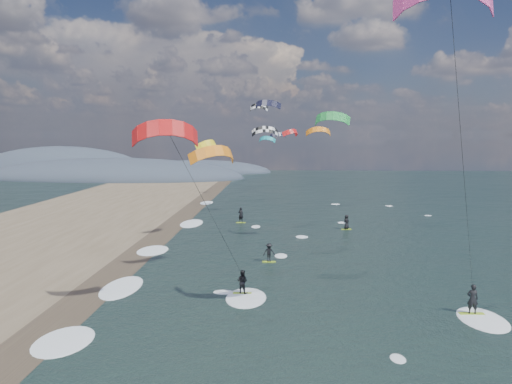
{
  "coord_description": "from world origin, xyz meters",
  "views": [
    {
      "loc": [
        0.44,
        -17.75,
        10.41
      ],
      "look_at": [
        -1.0,
        12.0,
        7.0
      ],
      "focal_mm": 35.0,
      "sensor_mm": 36.0,
      "label": 1
    }
  ],
  "objects": [
    {
      "name": "coastal_hills",
      "position": [
        -44.84,
        107.86,
        0.0
      ],
      "size": [
        80.0,
        41.0,
        15.0
      ],
      "color": "#3D4756",
      "rests_on": "ground"
    },
    {
      "name": "far_kitesurfers",
      "position": [
        1.22,
        31.84,
        0.84
      ],
      "size": [
        13.14,
        19.1,
        1.85
      ],
      "color": "#95BC21",
      "rests_on": "ground"
    },
    {
      "name": "shoreline_surf",
      "position": [
        -10.8,
        14.75,
        0.0
      ],
      "size": [
        2.4,
        79.4,
        0.11
      ],
      "color": "white",
      "rests_on": "ground"
    },
    {
      "name": "kitesurfer_near_b",
      "position": [
        -4.3,
        9.83,
        7.38
      ],
      "size": [
        6.95,
        8.5,
        12.0
      ],
      "color": "#95BC21",
      "rests_on": "ground"
    },
    {
      "name": "wet_sand_strip",
      "position": [
        -12.0,
        10.0,
        0.0
      ],
      "size": [
        3.0,
        240.0,
        0.0
      ],
      "primitive_type": "cube",
      "color": "#382D23",
      "rests_on": "ground"
    },
    {
      "name": "bg_kite_field",
      "position": [
        -0.05,
        54.6,
        11.48
      ],
      "size": [
        15.4,
        76.14,
        7.11
      ],
      "color": "teal",
      "rests_on": "ground"
    },
    {
      "name": "kitesurfer_near_a",
      "position": [
        8.48,
        5.94,
        13.64
      ],
      "size": [
        7.84,
        8.53,
        17.69
      ],
      "color": "#95BC21",
      "rests_on": "ground"
    }
  ]
}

